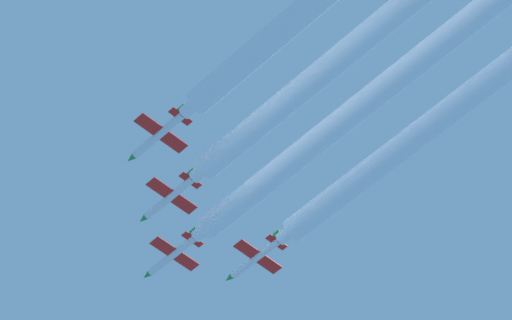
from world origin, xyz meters
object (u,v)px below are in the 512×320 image
at_px(jet_lead, 171,256).
at_px(jet_right_wingman, 254,259).
at_px(jet_outer_left, 157,136).
at_px(jet_left_wingman, 168,198).

bearing_deg(jet_lead, jet_right_wingman, -44.28).
bearing_deg(jet_outer_left, jet_lead, 44.38).
bearing_deg(jet_left_wingman, jet_lead, 46.67).
height_order(jet_lead, jet_left_wingman, jet_lead).
relative_size(jet_left_wingman, jet_outer_left, 1.00).
bearing_deg(jet_outer_left, jet_left_wingman, 42.21).
height_order(jet_right_wingman, jet_outer_left, jet_right_wingman).
relative_size(jet_right_wingman, jet_outer_left, 1.00).
bearing_deg(jet_left_wingman, jet_right_wingman, 0.78).
height_order(jet_lead, jet_outer_left, jet_lead).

